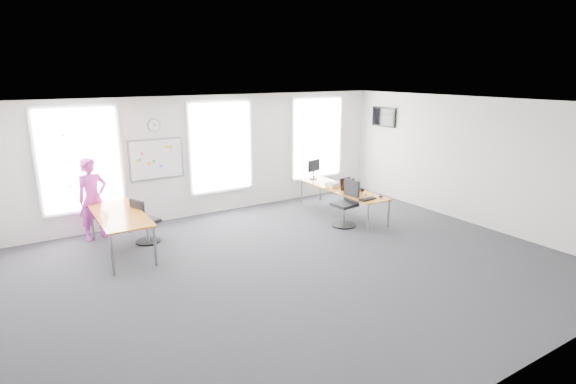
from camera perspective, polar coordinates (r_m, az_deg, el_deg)
floor at (r=8.55m, az=0.98°, el=-9.46°), size 10.00×10.00×0.00m
ceiling at (r=7.80m, az=1.07°, el=11.03°), size 10.00×10.00×0.00m
wall_back at (r=11.53m, az=-9.92°, el=4.57°), size 10.00×0.00×10.00m
wall_front at (r=5.35m, az=25.42°, el=-8.95°), size 10.00×0.00×10.00m
wall_right at (r=11.50m, az=22.44°, el=3.64°), size 0.00×10.00×10.00m
window_left at (r=10.72m, az=-24.91°, el=3.71°), size 1.60×0.06×2.20m
window_mid at (r=11.58m, az=-8.53°, el=5.68°), size 1.60×0.06×2.20m
window_right at (r=13.06m, az=3.68°, el=6.86°), size 1.60×0.06×2.20m
desk_right at (r=11.46m, az=6.85°, el=0.25°), size 0.76×2.84×0.69m
desk_left at (r=9.58m, az=-20.61°, el=-2.98°), size 0.89×2.21×0.81m
chair_right at (r=10.70m, az=7.42°, el=-1.78°), size 0.58×0.58×1.09m
chair_left at (r=10.00m, az=-17.76°, el=-3.86°), size 0.58×0.58×0.99m
person at (r=10.54m, az=-23.55°, el=-0.80°), size 0.74×0.59×1.79m
whiteboard at (r=11.06m, az=-16.36°, el=4.02°), size 1.20×0.03×0.90m
wall_clock at (r=10.95m, az=-16.66°, el=8.13°), size 0.30×0.04×0.30m
tv at (r=13.30m, az=12.08°, el=9.31°), size 0.06×0.90×0.55m
keyboard at (r=10.51m, az=10.05°, el=-0.91°), size 0.47×0.21×0.02m
mouse at (r=10.77m, az=11.68°, el=-0.54°), size 0.09×0.13×0.05m
lens_cap at (r=10.91m, az=9.83°, el=-0.35°), size 0.08×0.08×0.01m
headphones at (r=11.13m, az=9.14°, el=0.19°), size 0.16×0.09×0.09m
laptop_sleeve at (r=11.28m, az=7.46°, el=1.00°), size 0.37×0.24×0.30m
paper_stack at (r=11.55m, az=5.75°, el=0.93°), size 0.37×0.31×0.11m
monitor at (r=12.30m, az=3.31°, el=3.13°), size 0.48×0.20×0.54m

